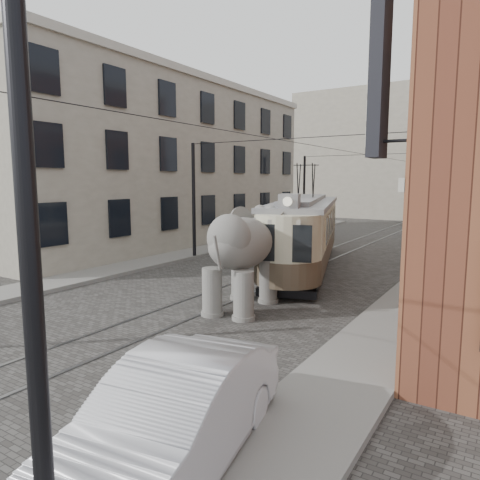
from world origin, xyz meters
The scene contains 10 objects.
ground centered at (0.00, 0.00, 0.00)m, with size 120.00×120.00×0.00m, color #464441.
tram_rails centered at (0.00, 0.00, 0.01)m, with size 1.54×80.00×0.02m, color slate, non-canonical shape.
sidewalk_right centered at (6.00, 0.00, 0.07)m, with size 2.00×60.00×0.15m, color slate.
sidewalk_left centered at (-6.50, 0.00, 0.07)m, with size 2.00×60.00×0.15m, color slate.
stucco_building centered at (-11.00, 10.00, 5.00)m, with size 7.00×24.00×10.00m, color gray.
distant_block centered at (0.00, 40.00, 7.00)m, with size 28.00×10.00×14.00m, color gray.
catenary centered at (-0.20, 5.00, 3.00)m, with size 11.00×30.20×6.00m, color black, non-canonical shape.
tram centered at (0.36, 6.77, 2.42)m, with size 2.52×12.19×4.84m, color beige, non-canonical shape.
elephant centered at (1.43, -0.53, 1.63)m, with size 2.93×5.32×3.26m, color #65625E, non-canonical shape.
parked_car centered at (4.85, -7.83, 0.79)m, with size 1.68×4.79×1.58m, color #B9B8BD.
Camera 1 is at (8.72, -12.19, 4.07)m, focal length 33.00 mm.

